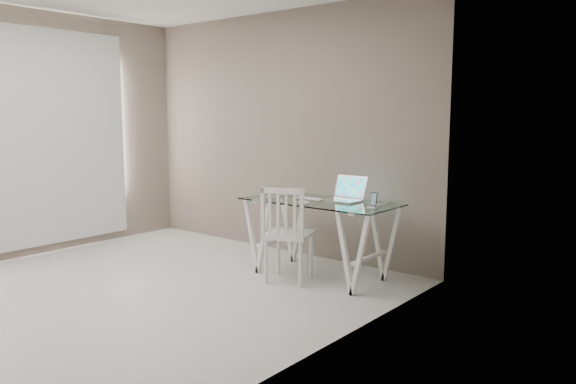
# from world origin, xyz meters

# --- Properties ---
(room) EXTENTS (4.50, 4.52, 2.71)m
(room) POSITION_xyz_m (-0.06, 0.02, 1.72)
(room) COLOR beige
(room) RESTS_ON ground
(desk) EXTENTS (1.50, 0.70, 0.75)m
(desk) POSITION_xyz_m (1.00, 1.63, 0.38)
(desk) COLOR silver
(desk) RESTS_ON ground
(chair) EXTENTS (0.53, 0.53, 0.91)m
(chair) POSITION_xyz_m (0.87, 1.28, 0.50)
(chair) COLOR white
(chair) RESTS_ON ground
(laptop) EXTENTS (0.34, 0.31, 0.23)m
(laptop) POSITION_xyz_m (1.18, 1.80, 0.80)
(laptop) COLOR silver
(laptop) RESTS_ON desk
(keyboard) EXTENTS (0.31, 0.13, 0.01)m
(keyboard) POSITION_xyz_m (0.87, 1.64, 0.75)
(keyboard) COLOR silver
(keyboard) RESTS_ON desk
(mouse) EXTENTS (0.12, 0.07, 0.04)m
(mouse) POSITION_xyz_m (1.02, 1.35, 0.76)
(mouse) COLOR white
(mouse) RESTS_ON desk
(phone_dock) EXTENTS (0.07, 0.07, 0.14)m
(phone_dock) POSITION_xyz_m (1.60, 1.59, 0.78)
(phone_dock) COLOR white
(phone_dock) RESTS_ON desk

